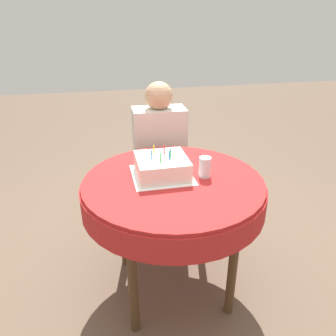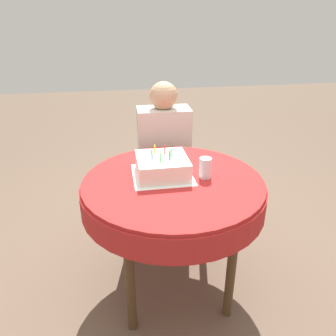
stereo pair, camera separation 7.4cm
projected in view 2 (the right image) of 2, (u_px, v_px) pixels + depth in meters
ground_plane at (172, 285)px, 2.07m from camera, size 12.00×12.00×0.00m
dining_table at (173, 194)px, 1.80m from camera, size 0.99×0.99×0.75m
chair at (163, 165)px, 2.59m from camera, size 0.38×0.38×0.86m
person at (164, 144)px, 2.43m from camera, size 0.39×0.32×1.13m
napkin at (162, 175)px, 1.81m from camera, size 0.32×0.32×0.00m
birthday_cake at (162, 166)px, 1.79m from camera, size 0.27×0.27×0.15m
drinking_glass at (205, 168)px, 1.76m from camera, size 0.07×0.07×0.11m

